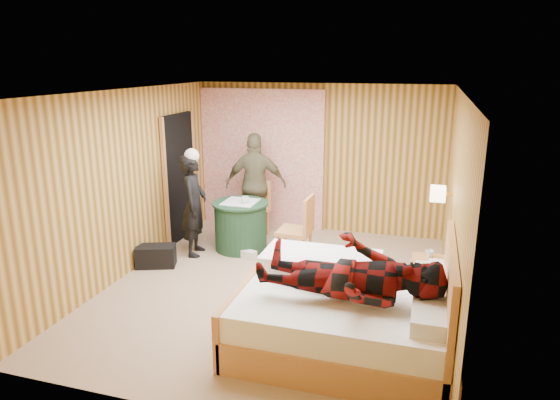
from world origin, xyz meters
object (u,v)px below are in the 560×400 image
(round_table, at_px, (241,225))
(woman_standing, at_px, (194,205))
(man_on_bed, at_px, (351,261))
(nightstand, at_px, (427,282))
(chair_near, at_px, (301,225))
(bed, at_px, (349,314))
(chair_far, at_px, (256,204))
(duffel_bag, at_px, (156,256))
(wall_lamp, at_px, (438,194))
(man_at_table, at_px, (256,185))

(round_table, distance_m, woman_standing, 0.81)
(man_on_bed, bearing_deg, nightstand, 62.33)
(chair_near, height_order, woman_standing, woman_standing)
(bed, xyz_separation_m, woman_standing, (-2.64, 1.86, 0.43))
(chair_far, height_order, woman_standing, woman_standing)
(bed, relative_size, chair_near, 2.14)
(nightstand, height_order, chair_near, chair_near)
(round_table, xyz_separation_m, duffel_bag, (-0.92, -1.01, -0.23))
(chair_near, relative_size, duffel_bag, 1.88)
(bed, distance_m, round_table, 3.05)
(wall_lamp, bearing_deg, round_table, 165.43)
(bed, height_order, man_at_table, man_at_table)
(chair_far, height_order, man_at_table, man_at_table)
(chair_near, relative_size, woman_standing, 0.66)
(round_table, bearing_deg, man_at_table, 90.00)
(chair_near, bearing_deg, man_at_table, -133.80)
(wall_lamp, height_order, duffel_bag, wall_lamp)
(nightstand, relative_size, duffel_bag, 1.05)
(wall_lamp, height_order, chair_near, wall_lamp)
(nightstand, height_order, round_table, round_table)
(wall_lamp, distance_m, nightstand, 1.07)
(nightstand, height_order, chair_far, chair_far)
(round_table, bearing_deg, chair_far, 88.81)
(round_table, height_order, man_on_bed, man_on_bed)
(duffel_bag, bearing_deg, wall_lamp, -16.10)
(bed, height_order, nightstand, bed)
(nightstand, xyz_separation_m, duffel_bag, (-3.73, 0.08, -0.13))
(nightstand, bearing_deg, woman_standing, 168.45)
(duffel_bag, bearing_deg, round_table, 27.62)
(chair_far, bearing_deg, chair_near, -34.74)
(man_at_table, bearing_deg, woman_standing, 49.78)
(nightstand, bearing_deg, chair_far, 147.61)
(wall_lamp, distance_m, duffel_bag, 3.95)
(round_table, relative_size, chair_near, 0.85)
(man_at_table, bearing_deg, chair_far, 97.00)
(woman_standing, relative_size, man_on_bed, 0.87)
(chair_far, distance_m, man_on_bed, 3.81)
(duffel_bag, bearing_deg, man_on_bed, -46.33)
(wall_lamp, distance_m, man_on_bed, 1.93)
(duffel_bag, bearing_deg, woman_standing, 41.39)
(wall_lamp, xyz_separation_m, duffel_bag, (-3.77, -0.27, -1.15))
(duffel_bag, relative_size, woman_standing, 0.35)
(wall_lamp, height_order, nightstand, wall_lamp)
(duffel_bag, relative_size, man_on_bed, 0.31)
(wall_lamp, bearing_deg, chair_near, 167.51)
(bed, xyz_separation_m, man_at_table, (-2.05, 2.98, 0.52))
(bed, xyz_separation_m, man_on_bed, (0.03, -0.23, 0.68))
(round_table, bearing_deg, man_on_bed, -50.01)
(man_at_table, relative_size, man_on_bed, 0.97)
(duffel_bag, xyz_separation_m, man_on_bed, (3.00, -1.48, 0.87))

